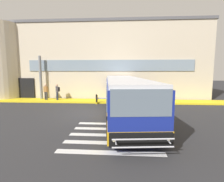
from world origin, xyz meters
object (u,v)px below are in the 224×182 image
entry_support_column (41,78)px  safety_bollard_yellow (97,99)px  passenger_near_column (46,91)px  passenger_by_doorway (57,91)px  bus_main_foreground (124,97)px

entry_support_column → safety_bollard_yellow: (6.46, -1.80, -2.04)m
passenger_near_column → safety_bollard_yellow: size_ratio=1.86×
entry_support_column → passenger_near_column: size_ratio=2.80×
passenger_by_doorway → passenger_near_column: bearing=-177.8°
entry_support_column → safety_bollard_yellow: entry_support_column is taller
passenger_by_doorway → safety_bollard_yellow: (4.41, -1.25, -0.66)m
entry_support_column → bus_main_foreground: 10.70m
bus_main_foreground → safety_bollard_yellow: (-2.64, 3.72, -0.89)m
bus_main_foreground → safety_bollard_yellow: bus_main_foreground is taller
bus_main_foreground → safety_bollard_yellow: size_ratio=14.02×
passenger_near_column → passenger_by_doorway: 1.25m
entry_support_column → passenger_near_column: 1.73m
bus_main_foreground → passenger_by_doorway: 8.63m
passenger_by_doorway → entry_support_column: bearing=165.0°
passenger_near_column → passenger_by_doorway: same height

